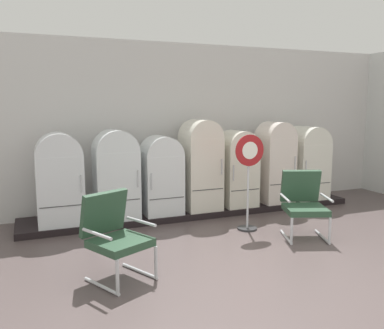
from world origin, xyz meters
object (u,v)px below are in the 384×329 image
at_px(refrigerator_1, 116,172).
at_px(refrigerator_5, 275,160).
at_px(armchair_left, 114,233).
at_px(armchair_right, 303,201).
at_px(refrigerator_6, 307,161).
at_px(refrigerator_4, 237,166).
at_px(refrigerator_0, 59,177).
at_px(sign_stand, 249,181).
at_px(refrigerator_2, 161,173).
at_px(refrigerator_3, 201,162).

xyz_separation_m(refrigerator_1, refrigerator_5, (3.14, 0.00, 0.05)).
height_order(refrigerator_5, armchair_left, refrigerator_5).
bearing_deg(refrigerator_5, armchair_right, -109.50).
distance_m(refrigerator_6, armchair_left, 4.94).
bearing_deg(refrigerator_4, armchair_left, -141.95).
xyz_separation_m(refrigerator_0, sign_stand, (2.82, -1.13, -0.07)).
bearing_deg(refrigerator_1, refrigerator_0, 179.19).
distance_m(refrigerator_0, refrigerator_6, 4.85).
height_order(refrigerator_0, refrigerator_2, refrigerator_0).
xyz_separation_m(refrigerator_6, sign_stand, (-2.04, -1.16, -0.08)).
relative_size(refrigerator_2, refrigerator_6, 0.93).
bearing_deg(refrigerator_2, refrigerator_5, -0.04).
xyz_separation_m(refrigerator_0, refrigerator_2, (1.71, -0.01, -0.05)).
distance_m(refrigerator_1, refrigerator_5, 3.14).
xyz_separation_m(refrigerator_0, refrigerator_5, (4.05, -0.01, 0.07)).
height_order(refrigerator_1, sign_stand, refrigerator_1).
relative_size(refrigerator_5, sign_stand, 1.02).
bearing_deg(armchair_left, refrigerator_5, 30.87).
bearing_deg(refrigerator_5, refrigerator_6, 2.91).
relative_size(refrigerator_0, refrigerator_2, 1.07).
height_order(armchair_left, armchair_right, same).
relative_size(refrigerator_1, sign_stand, 0.97).
height_order(refrigerator_6, armchair_right, refrigerator_6).
relative_size(refrigerator_3, refrigerator_5, 1.04).
bearing_deg(refrigerator_4, sign_stand, -109.73).
distance_m(refrigerator_5, refrigerator_6, 0.81).
relative_size(refrigerator_4, armchair_left, 1.41).
relative_size(refrigerator_2, refrigerator_5, 0.87).
bearing_deg(refrigerator_4, armchair_right, -82.96).
distance_m(refrigerator_2, armchair_right, 2.46).
distance_m(refrigerator_6, sign_stand, 2.34).
bearing_deg(refrigerator_2, armchair_right, -44.79).
distance_m(refrigerator_4, armchair_left, 3.55).
height_order(refrigerator_1, armchair_right, refrigerator_1).
distance_m(refrigerator_0, armchair_right, 3.87).
bearing_deg(armchair_right, sign_stand, 135.98).
height_order(refrigerator_4, refrigerator_6, refrigerator_6).
relative_size(refrigerator_2, refrigerator_4, 0.96).
distance_m(refrigerator_6, armchair_right, 2.28).
relative_size(refrigerator_1, refrigerator_3, 0.91).
distance_m(refrigerator_3, sign_stand, 1.22).
xyz_separation_m(refrigerator_0, armchair_right, (3.44, -1.73, -0.33)).
distance_m(refrigerator_1, refrigerator_2, 0.80).
xyz_separation_m(refrigerator_2, refrigerator_4, (1.52, 0.02, 0.04)).
height_order(refrigerator_4, refrigerator_5, refrigerator_5).
bearing_deg(refrigerator_3, armchair_right, -61.14).
bearing_deg(refrigerator_1, armchair_left, -102.22).
bearing_deg(refrigerator_0, refrigerator_5, -0.16).
relative_size(armchair_right, sign_stand, 0.65).
bearing_deg(armchair_right, refrigerator_5, 70.50).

